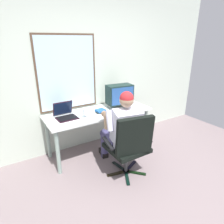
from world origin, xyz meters
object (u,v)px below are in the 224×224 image
(laptop, at_px, (65,114))
(wine_glass, at_px, (85,112))
(desk, at_px, (99,117))
(person_seated, at_px, (122,129))
(book_stack, at_px, (101,111))
(office_chair, at_px, (130,144))
(crt_monitor, at_px, (120,95))

(laptop, xyz_separation_m, wine_glass, (0.26, -0.18, 0.03))
(desk, distance_m, person_seated, 0.60)
(person_seated, height_order, wine_glass, person_seated)
(person_seated, height_order, book_stack, person_seated)
(desk, bearing_deg, person_seated, -84.14)
(office_chair, relative_size, person_seated, 0.79)
(crt_monitor, height_order, wine_glass, crt_monitor)
(laptop, bearing_deg, wine_glass, -34.03)
(desk, height_order, laptop, laptop)
(crt_monitor, bearing_deg, book_stack, -170.25)
(book_stack, bearing_deg, crt_monitor, 9.75)
(desk, relative_size, book_stack, 9.17)
(office_chair, relative_size, laptop, 3.05)
(desk, bearing_deg, wine_glass, -157.99)
(crt_monitor, distance_m, wine_glass, 0.76)
(office_chair, height_order, person_seated, person_seated)
(desk, xyz_separation_m, person_seated, (0.06, -0.59, -0.01))
(crt_monitor, height_order, book_stack, crt_monitor)
(office_chair, distance_m, wine_glass, 0.86)
(office_chair, height_order, book_stack, office_chair)
(crt_monitor, distance_m, book_stack, 0.47)
(desk, xyz_separation_m, crt_monitor, (0.43, 0.03, 0.32))
(desk, height_order, crt_monitor, crt_monitor)
(wine_glass, bearing_deg, office_chair, -67.24)
(desk, distance_m, office_chair, 0.87)
(crt_monitor, bearing_deg, office_chair, -115.07)
(crt_monitor, xyz_separation_m, book_stack, (-0.42, -0.07, -0.20))
(desk, xyz_separation_m, wine_glass, (-0.30, -0.12, 0.18))
(office_chair, distance_m, laptop, 1.12)
(book_stack, bearing_deg, laptop, 169.70)
(crt_monitor, xyz_separation_m, wine_glass, (-0.73, -0.15, -0.13))
(office_chair, relative_size, crt_monitor, 2.06)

